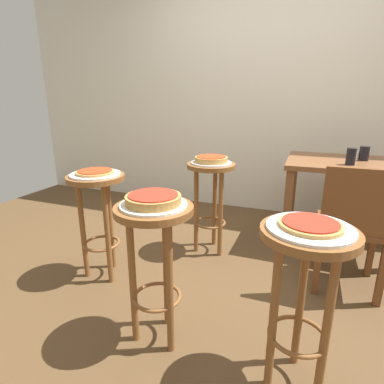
% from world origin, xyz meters
% --- Properties ---
extents(ground_plane, '(6.00, 6.00, 0.00)m').
position_xyz_m(ground_plane, '(0.00, 0.00, 0.00)').
color(ground_plane, brown).
extents(back_wall, '(6.00, 0.10, 3.00)m').
position_xyz_m(back_wall, '(0.00, 1.65, 1.50)').
color(back_wall, silver).
rests_on(back_wall, ground_plane).
extents(stool_foreground, '(0.38, 0.38, 0.74)m').
position_xyz_m(stool_foreground, '(0.49, -0.65, 0.54)').
color(stool_foreground, brown).
rests_on(stool_foreground, ground_plane).
extents(serving_plate_foreground, '(0.33, 0.33, 0.01)m').
position_xyz_m(serving_plate_foreground, '(0.49, -0.65, 0.75)').
color(serving_plate_foreground, silver).
rests_on(serving_plate_foreground, stool_foreground).
extents(pizza_foreground, '(0.24, 0.24, 0.02)m').
position_xyz_m(pizza_foreground, '(0.49, -0.65, 0.76)').
color(pizza_foreground, tan).
rests_on(pizza_foreground, serving_plate_foreground).
extents(stool_middle, '(0.38, 0.38, 0.74)m').
position_xyz_m(stool_middle, '(-0.20, -0.62, 0.54)').
color(stool_middle, brown).
rests_on(stool_middle, ground_plane).
extents(serving_plate_middle, '(0.32, 0.32, 0.01)m').
position_xyz_m(serving_plate_middle, '(-0.20, -0.62, 0.75)').
color(serving_plate_middle, white).
rests_on(serving_plate_middle, stool_middle).
extents(pizza_middle, '(0.26, 0.26, 0.05)m').
position_xyz_m(pizza_middle, '(-0.20, -0.62, 0.78)').
color(pizza_middle, '#B78442').
rests_on(pizza_middle, serving_plate_middle).
extents(stool_leftside, '(0.38, 0.38, 0.74)m').
position_xyz_m(stool_leftside, '(-0.84, -0.21, 0.54)').
color(stool_leftside, brown).
rests_on(stool_leftside, ground_plane).
extents(serving_plate_leftside, '(0.33, 0.33, 0.01)m').
position_xyz_m(serving_plate_leftside, '(-0.84, -0.21, 0.75)').
color(serving_plate_leftside, silver).
rests_on(serving_plate_leftside, stool_leftside).
extents(pizza_leftside, '(0.25, 0.25, 0.02)m').
position_xyz_m(pizza_leftside, '(-0.84, -0.21, 0.76)').
color(pizza_leftside, tan).
rests_on(pizza_leftside, serving_plate_leftside).
extents(stool_rear, '(0.38, 0.38, 0.74)m').
position_xyz_m(stool_rear, '(-0.25, 0.43, 0.54)').
color(stool_rear, brown).
rests_on(stool_rear, ground_plane).
extents(serving_plate_rear, '(0.32, 0.32, 0.01)m').
position_xyz_m(serving_plate_rear, '(-0.25, 0.43, 0.75)').
color(serving_plate_rear, silver).
rests_on(serving_plate_rear, stool_rear).
extents(pizza_rear, '(0.25, 0.25, 0.05)m').
position_xyz_m(pizza_rear, '(-0.25, 0.43, 0.78)').
color(pizza_rear, tan).
rests_on(pizza_rear, serving_plate_rear).
extents(dining_table, '(0.95, 0.73, 0.74)m').
position_xyz_m(dining_table, '(0.77, 0.94, 0.62)').
color(dining_table, brown).
rests_on(dining_table, ground_plane).
extents(cup_near_edge, '(0.07, 0.07, 0.13)m').
position_xyz_m(cup_near_edge, '(0.76, 0.78, 0.80)').
color(cup_near_edge, black).
rests_on(cup_near_edge, dining_table).
extents(cup_far_edge, '(0.08, 0.08, 0.12)m').
position_xyz_m(cup_far_edge, '(0.88, 1.01, 0.80)').
color(cup_far_edge, black).
rests_on(cup_far_edge, dining_table).
extents(condiment_shaker, '(0.04, 0.04, 0.07)m').
position_xyz_m(condiment_shaker, '(0.82, 1.00, 0.77)').
color(condiment_shaker, white).
rests_on(condiment_shaker, dining_table).
extents(wooden_chair, '(0.40, 0.40, 0.85)m').
position_xyz_m(wooden_chair, '(0.76, 0.21, 0.47)').
color(wooden_chair, brown).
rests_on(wooden_chair, ground_plane).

